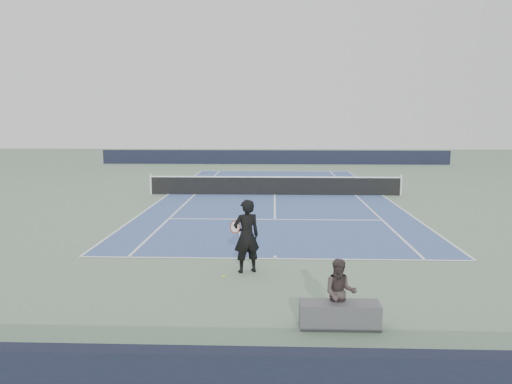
{
  "coord_description": "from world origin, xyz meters",
  "views": [
    {
      "loc": [
        -0.04,
        -25.28,
        3.83
      ],
      "look_at": [
        -0.72,
        -6.54,
        1.1
      ],
      "focal_mm": 35.0,
      "sensor_mm": 36.0,
      "label": 1
    }
  ],
  "objects_px": {
    "tennis_ball": "(224,277)",
    "spectator_bench": "(340,303)",
    "tennis_net": "(275,185)",
    "tennis_player": "(246,236)"
  },
  "relations": [
    {
      "from": "tennis_net",
      "to": "tennis_player",
      "type": "bearing_deg",
      "value": -93.17
    },
    {
      "from": "tennis_ball",
      "to": "spectator_bench",
      "type": "xyz_separation_m",
      "value": [
        2.44,
        -2.82,
        0.43
      ]
    },
    {
      "from": "tennis_net",
      "to": "tennis_player",
      "type": "distance_m",
      "value": 13.1
    },
    {
      "from": "tennis_ball",
      "to": "spectator_bench",
      "type": "height_order",
      "value": "spectator_bench"
    },
    {
      "from": "spectator_bench",
      "to": "tennis_player",
      "type": "bearing_deg",
      "value": 119.94
    },
    {
      "from": "tennis_ball",
      "to": "spectator_bench",
      "type": "distance_m",
      "value": 3.75
    },
    {
      "from": "tennis_ball",
      "to": "tennis_player",
      "type": "bearing_deg",
      "value": 43.55
    },
    {
      "from": "tennis_player",
      "to": "tennis_ball",
      "type": "xyz_separation_m",
      "value": [
        -0.53,
        -0.5,
        -0.9
      ]
    },
    {
      "from": "tennis_ball",
      "to": "spectator_bench",
      "type": "relative_size",
      "value": 0.05
    },
    {
      "from": "tennis_player",
      "to": "spectator_bench",
      "type": "distance_m",
      "value": 3.86
    }
  ]
}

